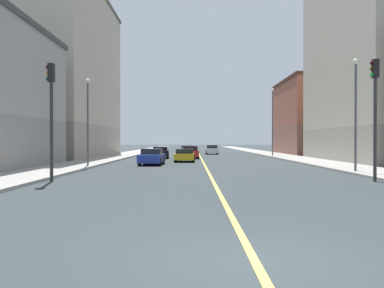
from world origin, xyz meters
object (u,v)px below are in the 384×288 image
object	(u,v)px
building_right_midblock	(55,74)
car_blue	(150,157)
car_white	(210,150)
traffic_light_left_near	(373,102)
car_black	(159,153)
street_lamp_left_near	(354,103)
street_lamp_left_far	(271,116)
street_lamp_right_near	(86,112)
car_teal	(186,150)
car_yellow	(183,155)
building_left_far	(322,117)
car_red	(189,152)
traffic_light_right_near	(50,105)

from	to	relation	value
building_right_midblock	car_blue	bearing A→B (deg)	-52.86
building_right_midblock	car_white	size ratio (longest dim) A/B	6.11
building_right_midblock	car_white	bearing A→B (deg)	27.12
traffic_light_left_near	car_white	distance (m)	42.63
car_black	street_lamp_left_near	bearing A→B (deg)	-58.68
building_right_midblock	street_lamp_left_far	world-z (taller)	building_right_midblock
street_lamp_right_near	car_blue	size ratio (longest dim) A/B	1.48
car_blue	car_white	world-z (taller)	car_white
building_right_midblock	traffic_light_left_near	size ratio (longest dim) A/B	4.38
car_teal	car_blue	bearing A→B (deg)	-95.28
street_lamp_left_far	traffic_light_left_near	bearing A→B (deg)	-91.84
street_lamp_right_near	car_blue	xyz separation A→B (m)	(4.51, 3.11, -3.48)
car_white	street_lamp_left_near	bearing A→B (deg)	-79.34
traffic_light_left_near	car_yellow	bearing A→B (deg)	115.87
building_left_far	car_white	distance (m)	16.60
car_teal	car_white	world-z (taller)	car_white
street_lamp_left_near	car_black	world-z (taller)	street_lamp_left_near
building_right_midblock	car_red	bearing A→B (deg)	-17.77
building_right_midblock	car_blue	distance (m)	24.09
street_lamp_left_near	car_teal	size ratio (longest dim) A/B	1.53
building_left_far	car_black	bearing A→B (deg)	-149.42
traffic_light_right_near	car_white	distance (m)	43.32
street_lamp_left_near	car_blue	distance (m)	16.56
building_right_midblock	street_lamp_right_near	bearing A→B (deg)	-66.89
traffic_light_left_near	car_blue	xyz separation A→B (m)	(-12.17, 14.41, -3.19)
building_left_far	traffic_light_left_near	xyz separation A→B (m)	(-9.87, -40.28, -1.49)
car_white	car_red	distance (m)	15.63
traffic_light_left_near	street_lamp_right_near	size ratio (longest dim) A/B	0.91
street_lamp_left_far	car_white	xyz separation A→B (m)	(-6.97, 10.46, -4.42)
traffic_light_right_near	street_lamp_left_near	world-z (taller)	street_lamp_left_near
building_left_far	car_black	xyz separation A→B (m)	(-22.28, -13.16, -4.68)
building_left_far	car_blue	size ratio (longest dim) A/B	3.66
traffic_light_left_near	street_lamp_right_near	bearing A→B (deg)	145.88
car_black	building_right_midblock	bearing A→B (deg)	159.41
building_left_far	car_red	distance (m)	23.72
car_red	car_blue	bearing A→B (deg)	-104.08
building_left_far	building_right_midblock	distance (m)	36.68
traffic_light_left_near	street_lamp_left_far	xyz separation A→B (m)	(1.02, 31.63, 1.23)
car_black	street_lamp_left_far	bearing A→B (deg)	18.58
street_lamp_left_near	street_lamp_right_near	world-z (taller)	street_lamp_left_near
traffic_light_left_near	street_lamp_right_near	distance (m)	20.15
traffic_light_left_near	street_lamp_left_near	distance (m)	5.20
car_blue	street_lamp_left_near	bearing A→B (deg)	-35.29
building_left_far	traffic_light_right_near	xyz separation A→B (m)	(-25.57, -40.28, -1.61)
traffic_light_left_near	car_yellow	size ratio (longest dim) A/B	1.35
traffic_light_left_near	car_teal	world-z (taller)	traffic_light_left_near
traffic_light_left_near	car_teal	size ratio (longest dim) A/B	1.34
car_black	car_red	bearing A→B (deg)	-5.87
street_lamp_right_near	street_lamp_left_far	bearing A→B (deg)	48.96
building_left_far	car_yellow	distance (m)	28.69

